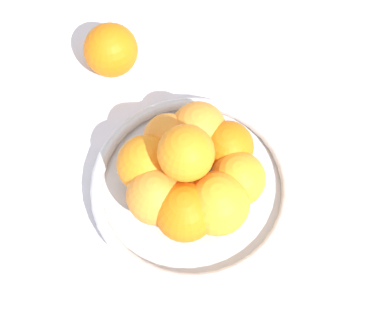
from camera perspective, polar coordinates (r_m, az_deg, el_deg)
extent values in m
plane|color=silver|center=(0.88, 0.00, -2.83)|extent=(4.00, 4.00, 0.00)
cylinder|color=silver|center=(0.87, 0.00, -2.57)|extent=(0.26, 0.26, 0.02)
torus|color=silver|center=(0.85, 0.00, -2.09)|extent=(0.27, 0.27, 0.02)
sphere|color=orange|center=(0.82, -4.08, -0.16)|extent=(0.08, 0.08, 0.08)
sphere|color=orange|center=(0.80, -3.25, -2.96)|extent=(0.07, 0.07, 0.07)
sphere|color=orange|center=(0.79, -0.61, -4.36)|extent=(0.08, 0.08, 0.08)
sphere|color=orange|center=(0.79, 2.27, -3.65)|extent=(0.08, 0.08, 0.08)
sphere|color=orange|center=(0.81, 4.11, -1.46)|extent=(0.07, 0.07, 0.07)
sphere|color=orange|center=(0.83, 3.18, 1.41)|extent=(0.07, 0.07, 0.07)
sphere|color=orange|center=(0.84, 0.58, 2.97)|extent=(0.07, 0.07, 0.07)
sphere|color=orange|center=(0.84, -2.13, 2.16)|extent=(0.07, 0.07, 0.07)
sphere|color=orange|center=(0.76, -0.62, 1.10)|extent=(0.07, 0.07, 0.07)
sphere|color=orange|center=(0.95, -7.23, 9.89)|extent=(0.08, 0.08, 0.08)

